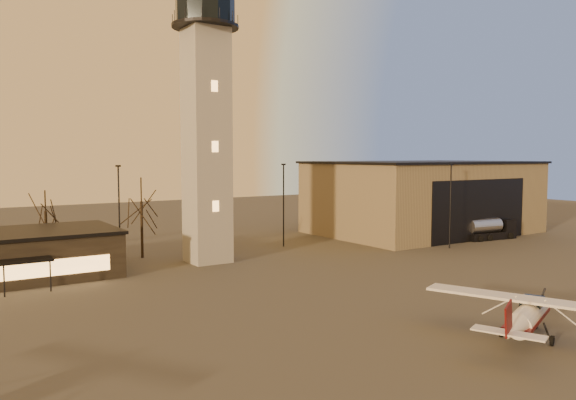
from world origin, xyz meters
The scene contains 7 objects.
ground centered at (0.00, 0.00, 0.00)m, with size 220.00×220.00×0.00m, color #413E3C.
control_tower centered at (0.00, 30.00, 16.33)m, with size 6.80×6.80×32.60m.
hangar centered at (36.00, 33.98, 5.15)m, with size 30.60×20.60×10.30m.
light_poles centered at (0.50, 31.00, 5.41)m, with size 58.50×12.25×10.14m.
tree_row centered at (-13.70, 39.16, 5.94)m, with size 37.20×9.20×8.80m.
cessna_front centered at (5.61, -3.39, 1.19)m, with size 10.13×12.24×3.47m.
fuel_truck centered at (38.11, 24.00, 1.12)m, with size 7.86×3.18×2.84m.
Camera 1 is at (-24.72, -23.25, 11.07)m, focal length 35.00 mm.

